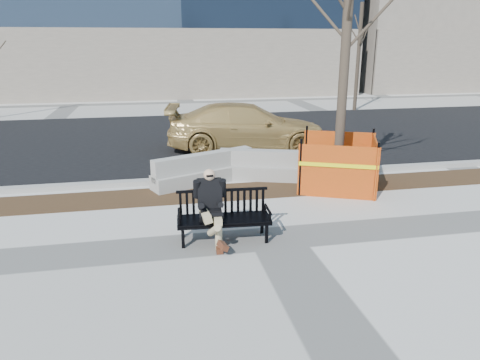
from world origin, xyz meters
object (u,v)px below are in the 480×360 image
(jersey_barrier_left, at_px, (204,183))
(tree_fence, at_px, (336,187))
(seated_man, at_px, (211,240))
(jersey_barrier_right, at_px, (272,180))
(bench, at_px, (224,240))
(sedan, at_px, (247,149))

(jersey_barrier_left, bearing_deg, tree_fence, -39.71)
(tree_fence, bearing_deg, jersey_barrier_left, 163.34)
(seated_man, relative_size, jersey_barrier_right, 0.48)
(bench, relative_size, sedan, 0.33)
(seated_man, xyz_separation_m, jersey_barrier_left, (0.28, 3.24, 0.00))
(tree_fence, bearing_deg, sedan, 106.75)
(tree_fence, xyz_separation_m, jersey_barrier_right, (-1.32, 0.85, 0.00))
(sedan, height_order, jersey_barrier_left, sedan)
(bench, xyz_separation_m, jersey_barrier_left, (0.06, 3.30, 0.00))
(bench, distance_m, seated_man, 0.23)
(seated_man, height_order, tree_fence, tree_fence)
(jersey_barrier_right, bearing_deg, seated_man, -103.01)
(tree_fence, relative_size, jersey_barrier_right, 2.44)
(jersey_barrier_right, bearing_deg, tree_fence, -13.96)
(bench, xyz_separation_m, jersey_barrier_right, (1.75, 3.25, 0.00))
(tree_fence, xyz_separation_m, jersey_barrier_left, (-3.01, 0.90, 0.00))
(bench, distance_m, tree_fence, 3.90)
(seated_man, distance_m, tree_fence, 4.04)
(jersey_barrier_right, bearing_deg, bench, -99.64)
(tree_fence, bearing_deg, bench, -142.03)
(sedan, relative_size, jersey_barrier_right, 1.89)
(bench, height_order, seated_man, seated_man)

